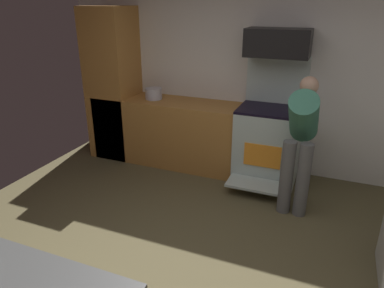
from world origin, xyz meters
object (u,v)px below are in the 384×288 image
object	(u,v)px
person_cook	(301,135)
stock_pot	(154,94)
oven_range	(268,141)
microwave	(278,43)

from	to	relation	value
person_cook	stock_pot	bearing A→B (deg)	164.56
oven_range	person_cook	xyz separation A→B (m)	(0.43, -0.55, 0.34)
microwave	stock_pot	bearing A→B (deg)	-177.16
oven_range	person_cook	bearing A→B (deg)	-52.30
person_cook	stock_pot	distance (m)	2.12
oven_range	microwave	world-z (taller)	microwave
oven_range	stock_pot	distance (m)	1.68
oven_range	person_cook	size ratio (longest dim) A/B	1.10
microwave	person_cook	distance (m)	1.16
microwave	person_cook	world-z (taller)	microwave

